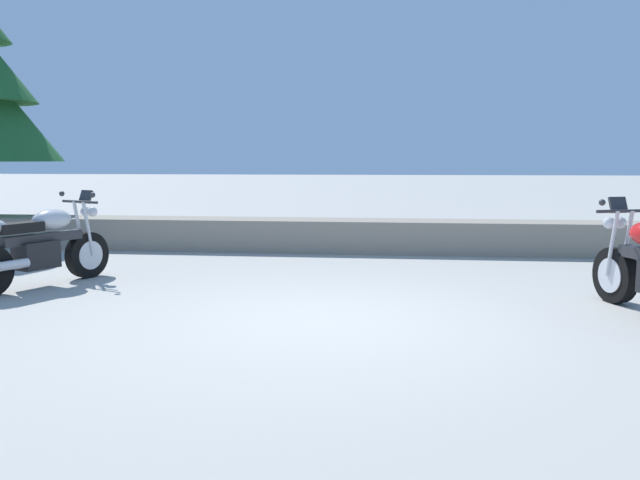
# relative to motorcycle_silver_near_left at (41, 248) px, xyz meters

# --- Properties ---
(ground_plane) EXTENTS (120.00, 120.00, 0.00)m
(ground_plane) POSITION_rel_motorcycle_silver_near_left_xyz_m (3.78, -1.31, -0.49)
(ground_plane) COLOR #A3A099
(stone_wall) EXTENTS (36.00, 0.80, 0.55)m
(stone_wall) POSITION_rel_motorcycle_silver_near_left_xyz_m (3.78, 3.49, -0.21)
(stone_wall) COLOR gray
(stone_wall) RESTS_ON ground
(motorcycle_silver_near_left) EXTENTS (1.07, 1.95, 1.18)m
(motorcycle_silver_near_left) POSITION_rel_motorcycle_silver_near_left_xyz_m (0.00, 0.00, 0.00)
(motorcycle_silver_near_left) COLOR black
(motorcycle_silver_near_left) RESTS_ON ground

